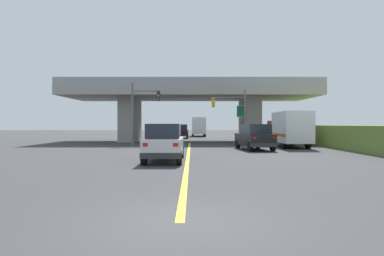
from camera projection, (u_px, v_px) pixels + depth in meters
ground at (189, 141)px, 38.05m from camera, size 160.00×160.00×0.00m
overpass_bridge at (189, 101)px, 38.00m from camera, size 28.44×9.54×6.93m
lane_divider_stripe at (187, 155)px, 20.66m from camera, size 0.20×28.45×0.01m
suv_lead at (163, 142)px, 17.33m from camera, size 1.98×4.63×2.02m
suv_crossing at (253, 137)px, 25.23m from camera, size 2.59×4.57×2.02m
box_truck at (288, 129)px, 28.36m from camera, size 2.33×6.63×3.08m
sedan_oncoming at (180, 131)px, 46.94m from camera, size 1.90×4.80×2.02m
traffic_signal_nearside at (232, 110)px, 31.57m from camera, size 3.36×0.36×5.42m
traffic_signal_farside at (140, 106)px, 30.68m from camera, size 2.74×0.36×6.00m
highway_sign at (242, 115)px, 35.38m from camera, size 1.54×0.17×4.23m
semi_truck_distant at (197, 127)px, 55.24m from camera, size 2.33×7.01×3.19m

